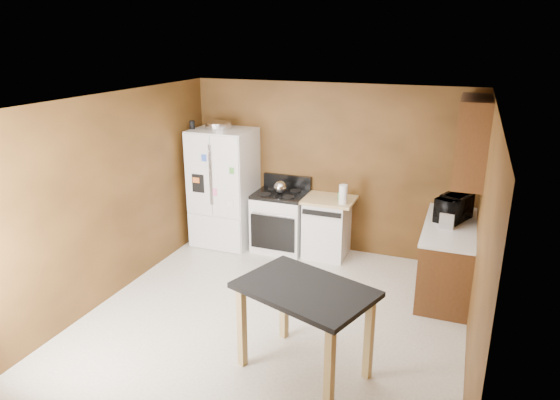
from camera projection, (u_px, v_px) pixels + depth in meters
The scene contains 18 objects.
floor at pixel (273, 319), 5.77m from camera, with size 4.50×4.50×0.00m, color white.
ceiling at pixel (272, 101), 4.99m from camera, with size 4.50×4.50×0.00m, color white.
wall_back at pixel (329, 169), 7.38m from camera, with size 4.20×4.20×0.00m, color brown.
wall_front at pixel (150, 326), 3.39m from camera, with size 4.20×4.20×0.00m, color brown.
wall_left at pixel (113, 197), 6.09m from camera, with size 4.50×4.50×0.00m, color brown.
wall_right at pixel (480, 246), 4.67m from camera, with size 4.50×4.50×0.00m, color brown.
roasting_pan at pixel (219, 125), 7.43m from camera, with size 0.40×0.40×0.10m, color silver.
pen_cup at pixel (192, 125), 7.41m from camera, with size 0.08×0.08×0.12m, color black.
kettle at pixel (280, 187), 7.35m from camera, with size 0.19×0.19×0.19m, color silver.
paper_towel at pixel (343, 194), 6.92m from camera, with size 0.12×0.12×0.27m, color white.
green_canister at pixel (341, 196), 7.14m from camera, with size 0.09×0.09×0.10m, color green.
toaster at pixel (448, 218), 6.10m from camera, with size 0.17×0.27×0.20m, color silver.
microwave at pixel (454, 209), 6.29m from camera, with size 0.53×0.36×0.29m, color black.
refrigerator at pixel (224, 188), 7.67m from camera, with size 0.90×0.80×1.80m.
gas_range at pixel (281, 220), 7.55m from camera, with size 0.76×0.68×1.10m.
dishwasher at pixel (327, 227), 7.33m from camera, with size 0.78×0.63×0.89m.
right_cabinets at pixel (454, 224), 6.18m from camera, with size 0.63×1.58×2.45m.
island at pixel (305, 301), 4.66m from camera, with size 1.43×1.18×0.91m.
Camera 1 is at (1.88, -4.69, 3.13)m, focal length 32.00 mm.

